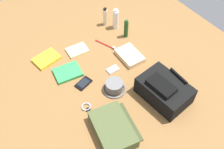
% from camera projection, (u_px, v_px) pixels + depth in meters
% --- Properties ---
extents(ground_plane, '(2.64, 2.02, 0.02)m').
position_uv_depth(ground_plane, '(112.00, 79.00, 1.76)').
color(ground_plane, brown).
rests_on(ground_plane, ground).
extents(backpack, '(0.34, 0.26, 0.16)m').
position_uv_depth(backpack, '(164.00, 90.00, 1.60)').
color(backpack, black).
rests_on(backpack, ground_plane).
extents(toiletry_pouch, '(0.32, 0.28, 0.08)m').
position_uv_depth(toiletry_pouch, '(113.00, 129.00, 1.47)').
color(toiletry_pouch, '#47512D').
rests_on(toiletry_pouch, ground_plane).
extents(bucket_hat, '(0.16, 0.16, 0.07)m').
position_uv_depth(bucket_hat, '(114.00, 87.00, 1.67)').
color(bucket_hat, slate).
rests_on(bucket_hat, ground_plane).
extents(lotion_bottle, '(0.04, 0.04, 0.16)m').
position_uv_depth(lotion_bottle, '(105.00, 17.00, 2.06)').
color(lotion_bottle, beige).
rests_on(lotion_bottle, ground_plane).
extents(toothpaste_tube, '(0.05, 0.05, 0.17)m').
position_uv_depth(toothpaste_tube, '(116.00, 19.00, 2.03)').
color(toothpaste_tube, white).
rests_on(toothpaste_tube, ground_plane).
extents(shampoo_bottle, '(0.03, 0.03, 0.16)m').
position_uv_depth(shampoo_bottle, '(126.00, 29.00, 1.97)').
color(shampoo_bottle, '#19471E').
rests_on(shampoo_bottle, ground_plane).
extents(paperback_novel, '(0.16, 0.20, 0.02)m').
position_uv_depth(paperback_novel, '(47.00, 59.00, 1.85)').
color(paperback_novel, yellow).
rests_on(paperback_novel, ground_plane).
extents(travel_guidebook, '(0.16, 0.20, 0.02)m').
position_uv_depth(travel_guidebook, '(68.00, 72.00, 1.77)').
color(travel_guidebook, '#2D934C').
rests_on(travel_guidebook, ground_plane).
extents(cell_phone, '(0.09, 0.12, 0.01)m').
position_uv_depth(cell_phone, '(84.00, 83.00, 1.72)').
color(cell_phone, black).
rests_on(cell_phone, ground_plane).
extents(media_player, '(0.05, 0.09, 0.01)m').
position_uv_depth(media_player, '(113.00, 69.00, 1.80)').
color(media_player, '#B7B7BC').
rests_on(media_player, ground_plane).
extents(wristwatch, '(0.07, 0.06, 0.01)m').
position_uv_depth(wristwatch, '(86.00, 107.00, 1.60)').
color(wristwatch, '#99999E').
rests_on(wristwatch, ground_plane).
extents(toothbrush, '(0.17, 0.08, 0.02)m').
position_uv_depth(toothbrush, '(107.00, 45.00, 1.95)').
color(toothbrush, red).
rests_on(toothbrush, ground_plane).
extents(notepad, '(0.12, 0.16, 0.02)m').
position_uv_depth(notepad, '(77.00, 50.00, 1.91)').
color(notepad, beige).
rests_on(notepad, ground_plane).
extents(folded_towel, '(0.20, 0.15, 0.04)m').
position_uv_depth(folded_towel, '(130.00, 56.00, 1.87)').
color(folded_towel, beige).
rests_on(folded_towel, ground_plane).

